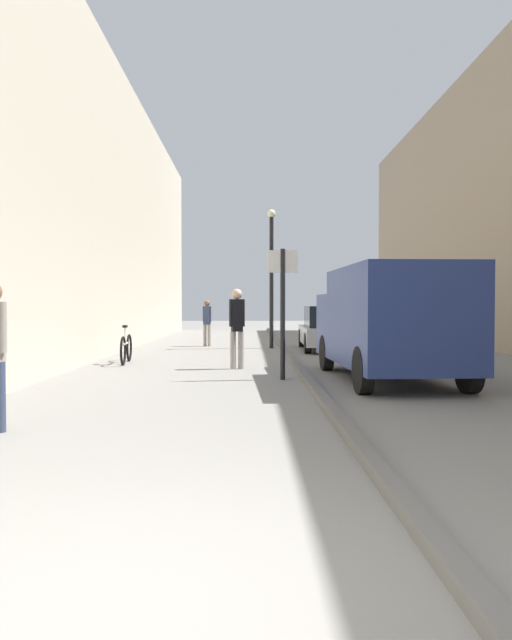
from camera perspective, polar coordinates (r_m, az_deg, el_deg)
The scene contains 10 objects.
ground_plane at distance 14.88m, azimuth -2.44°, elevation -4.26°, with size 80.00×80.00×0.00m, color gray.
building_facade_left at distance 15.99m, azimuth -20.21°, elevation 12.32°, with size 2.33×40.00×9.03m, color #BCB29E.
kerb_strip at distance 14.91m, azimuth 3.66°, elevation -4.02°, with size 0.16×40.00×0.12m, color #615F5B.
pedestrian_mid_block at distance 20.96m, azimuth -4.83°, elevation 0.03°, with size 0.32×0.24×1.66m.
pedestrian_far_crossing at distance 13.48m, azimuth -1.88°, elevation -0.27°, with size 0.36×0.26×1.86m.
delivery_van at distance 11.69m, azimuth 12.84°, elevation -0.01°, with size 2.20×5.17×2.20m.
parked_car at distance 19.34m, azimuth 7.21°, elevation -0.83°, with size 1.93×4.24×1.45m.
street_sign_post at distance 11.55m, azimuth 2.63°, elevation 1.77°, with size 0.60×0.10×2.60m.
lamp_post at distance 20.00m, azimuth 1.53°, elevation 5.02°, with size 0.28×0.28×4.76m.
bicycle_leaning at distance 15.18m, azimuth -12.61°, elevation -2.74°, with size 0.17×1.77×0.98m.
Camera 1 is at (0.47, -2.80, 1.49)m, focal length 32.63 mm.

